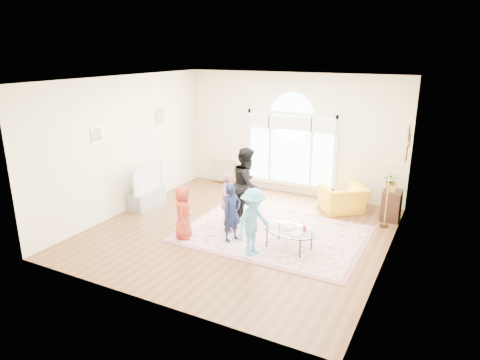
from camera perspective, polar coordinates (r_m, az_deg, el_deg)
The scene contains 18 objects.
ground at distance 9.28m, azimuth -0.12°, elevation -6.86°, with size 6.00×6.00×0.00m, color #59341C.
room_shell at distance 11.28m, azimuth 6.62°, elevation 5.75°, with size 6.00×6.00×6.00m.
area_rug at distance 9.19m, azimuth 4.35°, elevation -7.10°, with size 3.60×2.60×0.02m, color beige.
rug_border at distance 9.19m, azimuth 4.35°, elevation -7.12°, with size 3.80×2.80×0.01m, color #9C6065.
tv_console at distance 10.88m, azimuth -12.34°, elevation -2.40°, with size 0.45×1.00×0.42m, color gray.
television at distance 10.71m, azimuth -12.49°, elevation 0.29°, with size 0.17×1.13×0.65m.
coffee_table at distance 8.40m, azimuth 6.61°, elevation -6.66°, with size 1.31×0.97×0.54m.
armchair at distance 10.56m, azimuth 13.54°, elevation -2.45°, with size 0.99×0.86×0.64m, color yellow.
side_cabinet at distance 10.36m, azimuth 19.53°, elevation -3.20°, with size 0.40×0.50×0.70m, color black.
floor_lamp at distance 9.63m, azimuth 19.34°, elevation 1.14°, with size 0.26×0.26×1.51m.
plant_pedestal at distance 10.50m, azimuth 19.22°, elevation -2.89°, with size 0.20×0.20×0.70m, color white.
potted_plant at distance 10.34m, azimuth 19.51°, elevation -0.09°, with size 0.34×0.29×0.38m, color #33722D.
leaning_picture at distance 12.58m, azimuth -2.21°, elevation -0.33°, with size 0.80×0.05×0.62m, color tan.
child_red at distance 8.82m, azimuth -7.63°, elevation -4.26°, with size 0.55×0.36×1.12m, color #A93322.
child_navy at distance 8.62m, azimuth -1.09°, elevation -4.38°, with size 0.43×0.28×1.19m, color #151E3E.
child_black at distance 9.61m, azimuth 0.93°, elevation -0.54°, with size 0.81×0.63×1.67m, color black.
child_pink at distance 9.05m, azimuth -1.62°, elevation -2.98°, with size 0.76×0.31×1.29m, color #E7A5B3.
child_blue at distance 8.03m, azimuth 1.79°, elevation -5.60°, with size 0.84×0.49×1.31m, color #52A1CE.
Camera 1 is at (3.92, -7.52, 3.78)m, focal length 32.00 mm.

